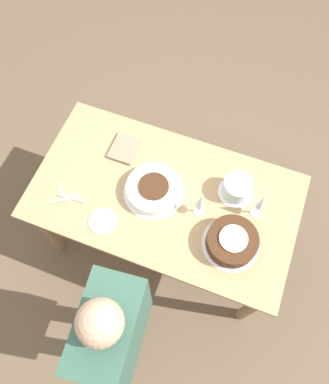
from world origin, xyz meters
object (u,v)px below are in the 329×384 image
(wine_glass_near, at_px, (261,203))
(person_cutting, at_px, (118,334))
(cake_center_white, at_px, (154,189))
(cake_back_decorated, at_px, (237,188))
(cake_front_chocolate, at_px, (232,242))
(wine_glass_far, at_px, (201,202))

(wine_glass_near, bearing_deg, person_cutting, -117.40)
(wine_glass_near, relative_size, person_cutting, 0.14)
(cake_center_white, distance_m, cake_back_decorated, 0.49)
(cake_front_chocolate, distance_m, cake_back_decorated, 0.32)
(cake_back_decorated, bearing_deg, wine_glass_near, -30.24)
(cake_front_chocolate, height_order, wine_glass_far, wine_glass_far)
(cake_front_chocolate, relative_size, person_cutting, 0.21)
(cake_center_white, relative_size, cake_back_decorated, 1.75)
(cake_back_decorated, distance_m, person_cutting, 1.03)
(cake_front_chocolate, xyz_separation_m, person_cutting, (-0.38, -0.66, 0.11))
(cake_center_white, height_order, person_cutting, person_cutting)
(wine_glass_near, distance_m, person_cutting, 1.01)
(cake_center_white, relative_size, wine_glass_far, 1.65)
(wine_glass_near, bearing_deg, cake_front_chocolate, -109.27)
(cake_center_white, relative_size, wine_glass_near, 1.65)
(person_cutting, bearing_deg, cake_front_chocolate, -36.02)
(cake_center_white, xyz_separation_m, wine_glass_near, (0.60, 0.09, 0.11))
(person_cutting, bearing_deg, wine_glass_near, -33.40)
(cake_center_white, distance_m, person_cutting, 0.83)
(person_cutting, bearing_deg, cake_center_white, 3.73)
(cake_front_chocolate, height_order, wine_glass_near, wine_glass_near)
(cake_center_white, xyz_separation_m, person_cutting, (0.14, -0.81, 0.12))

